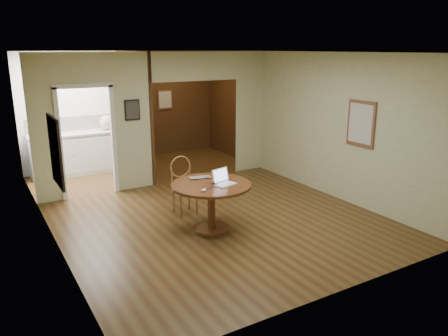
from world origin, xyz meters
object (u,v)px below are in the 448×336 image
dining_table (211,196)px  open_laptop (223,180)px  closed_laptop (201,178)px  chair (183,182)px

dining_table → open_laptop: 0.31m
closed_laptop → dining_table: bearing=-73.2°
open_laptop → closed_laptop: size_ratio=1.09×
open_laptop → closed_laptop: 0.42m
dining_table → chair: size_ratio=1.24×
chair → closed_laptop: (0.01, -0.65, 0.23)m
chair → closed_laptop: 0.69m
dining_table → chair: chair is taller
closed_laptop → chair: bearing=102.4°
chair → open_laptop: (0.19, -1.03, 0.28)m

